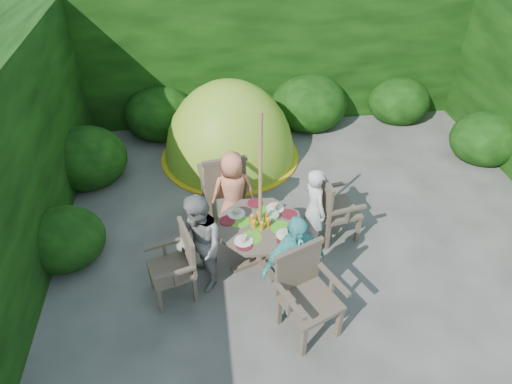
{
  "coord_description": "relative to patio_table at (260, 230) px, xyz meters",
  "views": [
    {
      "loc": [
        -1.41,
        -4.38,
        4.42
      ],
      "look_at": [
        -0.83,
        0.19,
        0.85
      ],
      "focal_mm": 32.0,
      "sensor_mm": 36.0,
      "label": 1
    }
  ],
  "objects": [
    {
      "name": "garden_chair_right",
      "position": [
        1.02,
        0.38,
        -0.03
      ],
      "size": [
        0.62,
        0.67,
        0.98
      ],
      "rotation": [
        0.0,
        0.0,
        1.76
      ],
      "color": "#473B2E",
      "rests_on": "ground"
    },
    {
      "name": "hedge_enclosure",
      "position": [
        0.82,
        1.54,
        0.7
      ],
      "size": [
        9.0,
        9.0,
        2.5
      ],
      "color": "black",
      "rests_on": "ground"
    },
    {
      "name": "child_back",
      "position": [
        -0.27,
        0.75,
        0.06
      ],
      "size": [
        0.62,
        0.42,
        1.22
      ],
      "primitive_type": "imported",
      "rotation": [
        0.0,
        0.0,
        3.2
      ],
      "color": "#EE8962",
      "rests_on": "ground"
    },
    {
      "name": "child_left",
      "position": [
        -0.76,
        -0.27,
        0.12
      ],
      "size": [
        0.68,
        0.77,
        1.33
      ],
      "primitive_type": "imported",
      "rotation": [
        0.0,
        0.0,
        -1.24
      ],
      "color": "gray",
      "rests_on": "ground"
    },
    {
      "name": "patio_table",
      "position": [
        0.0,
        0.0,
        0.0
      ],
      "size": [
        1.43,
        1.43,
        0.78
      ],
      "rotation": [
        0.0,
        0.0,
        0.34
      ],
      "color": "#473B2E",
      "rests_on": "ground"
    },
    {
      "name": "parasol_pole",
      "position": [
        -0.0,
        -0.0,
        0.55
      ],
      "size": [
        0.06,
        0.06,
        2.2
      ],
      "primitive_type": "cylinder",
      "rotation": [
        0.0,
        0.0,
        0.34
      ],
      "color": "olive",
      "rests_on": "ground"
    },
    {
      "name": "garden_chair_left",
      "position": [
        -1.04,
        -0.38,
        -0.06
      ],
      "size": [
        0.62,
        0.66,
        0.91
      ],
      "rotation": [
        0.0,
        0.0,
        -1.29
      ],
      "color": "#473B2E",
      "rests_on": "ground"
    },
    {
      "name": "garden_chair_front",
      "position": [
        0.36,
        -1.03,
        0.0
      ],
      "size": [
        0.78,
        0.74,
        1.03
      ],
      "rotation": [
        0.0,
        0.0,
        0.41
      ],
      "color": "#473B2E",
      "rests_on": "ground"
    },
    {
      "name": "ground",
      "position": [
        0.82,
        0.21,
        -0.55
      ],
      "size": [
        60.0,
        60.0,
        0.0
      ],
      "primitive_type": "plane",
      "color": "#45423D",
      "rests_on": "ground"
    },
    {
      "name": "garden_chair_back",
      "position": [
        -0.39,
        1.02,
        0.01
      ],
      "size": [
        0.7,
        0.64,
        1.04
      ],
      "rotation": [
        0.0,
        0.0,
        3.28
      ],
      "color": "#473B2E",
      "rests_on": "ground"
    },
    {
      "name": "child_right",
      "position": [
        0.75,
        0.27,
        0.06
      ],
      "size": [
        0.39,
        0.5,
        1.21
      ],
      "primitive_type": "imported",
      "rotation": [
        0.0,
        0.0,
        1.81
      ],
      "color": "silver",
      "rests_on": "ground"
    },
    {
      "name": "dome_tent",
      "position": [
        -0.18,
        2.55,
        -0.55
      ],
      "size": [
        2.88,
        2.88,
        2.74
      ],
      "rotation": [
        0.0,
        0.0,
        0.35
      ],
      "color": "#A2C325",
      "rests_on": "ground"
    },
    {
      "name": "child_front",
      "position": [
        0.27,
        -0.76,
        0.14
      ],
      "size": [
        0.87,
        0.58,
        1.37
      ],
      "primitive_type": "imported",
      "rotation": [
        0.0,
        0.0,
        0.35
      ],
      "color": "#54C5BE",
      "rests_on": "ground"
    }
  ]
}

